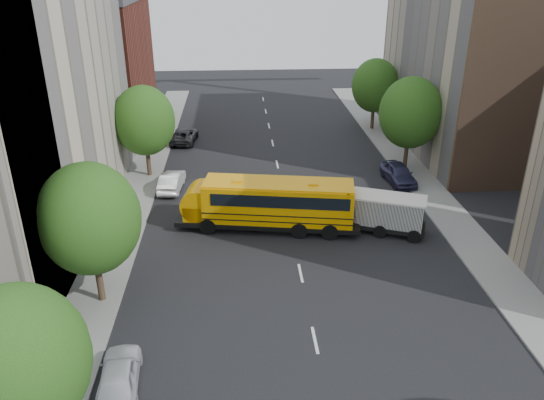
{
  "coord_description": "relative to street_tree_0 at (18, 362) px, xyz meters",
  "views": [
    {
      "loc": [
        -3.46,
        -28.32,
        16.91
      ],
      "look_at": [
        -1.41,
        2.0,
        2.95
      ],
      "focal_mm": 35.0,
      "sensor_mm": 36.0,
      "label": 1
    }
  ],
  "objects": [
    {
      "name": "ground",
      "position": [
        11.0,
        14.0,
        -4.64
      ],
      "size": [
        120.0,
        120.0,
        0.0
      ],
      "primitive_type": "plane",
      "color": "black",
      "rests_on": "ground"
    },
    {
      "name": "sidewalk_left",
      "position": [
        -0.5,
        19.0,
        -4.58
      ],
      "size": [
        3.0,
        80.0,
        0.12
      ],
      "primitive_type": "cube",
      "color": "slate",
      "rests_on": "ground"
    },
    {
      "name": "sidewalk_right",
      "position": [
        22.5,
        19.0,
        -4.58
      ],
      "size": [
        3.0,
        80.0,
        0.12
      ],
      "primitive_type": "cube",
      "color": "slate",
      "rests_on": "ground"
    },
    {
      "name": "lane_markings",
      "position": [
        11.0,
        24.0,
        -4.64
      ],
      "size": [
        0.15,
        64.0,
        0.01
      ],
      "primitive_type": "cube",
      "color": "silver",
      "rests_on": "ground"
    },
    {
      "name": "building_left_cream",
      "position": [
        -7.0,
        20.0,
        5.36
      ],
      "size": [
        10.0,
        26.0,
        20.0
      ],
      "primitive_type": "cube",
      "color": "beige",
      "rests_on": "ground"
    },
    {
      "name": "building_left_redbrick",
      "position": [
        -7.0,
        42.0,
        1.86
      ],
      "size": [
        10.0,
        15.0,
        13.0
      ],
      "primitive_type": "cube",
      "color": "maroon",
      "rests_on": "ground"
    },
    {
      "name": "building_right_far",
      "position": [
        29.0,
        34.0,
        4.36
      ],
      "size": [
        10.0,
        22.0,
        18.0
      ],
      "primitive_type": "cube",
      "color": "tan",
      "rests_on": "ground"
    },
    {
      "name": "building_right_sidewall",
      "position": [
        29.0,
        23.0,
        4.36
      ],
      "size": [
        10.1,
        0.3,
        18.0
      ],
      "primitive_type": "cube",
      "color": "brown",
      "rests_on": "ground"
    },
    {
      "name": "street_tree_0",
      "position": [
        0.0,
        0.0,
        0.0
      ],
      "size": [
        4.8,
        4.8,
        7.41
      ],
      "color": "#38281C",
      "rests_on": "ground"
    },
    {
      "name": "street_tree_1",
      "position": [
        0.0,
        10.0,
        0.31
      ],
      "size": [
        5.12,
        5.12,
        7.9
      ],
      "color": "#38281C",
      "rests_on": "ground"
    },
    {
      "name": "street_tree_2",
      "position": [
        0.0,
        28.0,
        0.19
      ],
      "size": [
        4.99,
        4.99,
        7.71
      ],
      "color": "#38281C",
      "rests_on": "ground"
    },
    {
      "name": "street_tree_4",
      "position": [
        22.0,
        28.0,
        0.43
      ],
      "size": [
        5.25,
        5.25,
        8.1
      ],
      "color": "#38281C",
      "rests_on": "ground"
    },
    {
      "name": "street_tree_5",
      "position": [
        22.0,
        40.0,
        0.06
      ],
      "size": [
        4.86,
        4.86,
        7.51
      ],
      "color": "#38281C",
      "rests_on": "ground"
    },
    {
      "name": "school_bus",
      "position": [
        9.33,
        17.91,
        -2.69
      ],
      "size": [
        12.66,
        4.79,
        3.49
      ],
      "rotation": [
        0.0,
        0.0,
        -0.16
      ],
      "color": "black",
      "rests_on": "ground"
    },
    {
      "name": "safari_truck",
      "position": [
        16.95,
        16.98,
        -3.27
      ],
      "size": [
        6.39,
        4.16,
        2.59
      ],
      "rotation": [
        0.0,
        0.0,
        -0.38
      ],
      "color": "black",
      "rests_on": "ground"
    },
    {
      "name": "parked_car_0",
      "position": [
        2.2,
        3.45,
        -3.93
      ],
      "size": [
        2.01,
        4.31,
        1.43
      ],
      "primitive_type": "imported",
      "rotation": [
        0.0,
        0.0,
        3.22
      ],
      "color": "silver",
      "rests_on": "ground"
    },
    {
      "name": "parked_car_1",
      "position": [
        2.2,
        24.99,
        -3.92
      ],
      "size": [
        1.89,
        4.49,
        1.44
      ],
      "primitive_type": "imported",
      "rotation": [
        0.0,
        0.0,
        3.06
      ],
      "color": "silver",
      "rests_on": "ground"
    },
    {
      "name": "parked_car_2",
      "position": [
        2.2,
        36.95,
        -3.95
      ],
      "size": [
        2.77,
        5.19,
        1.39
      ],
      "primitive_type": "imported",
      "rotation": [
        0.0,
        0.0,
        3.05
      ],
      "color": "black",
      "rests_on": "ground"
    },
    {
      "name": "parked_car_4",
      "position": [
        20.6,
        25.18,
        -3.84
      ],
      "size": [
        2.31,
        4.85,
        1.6
      ],
      "primitive_type": "imported",
      "rotation": [
        0.0,
        0.0,
        0.09
      ],
      "color": "#323055",
      "rests_on": "ground"
    }
  ]
}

